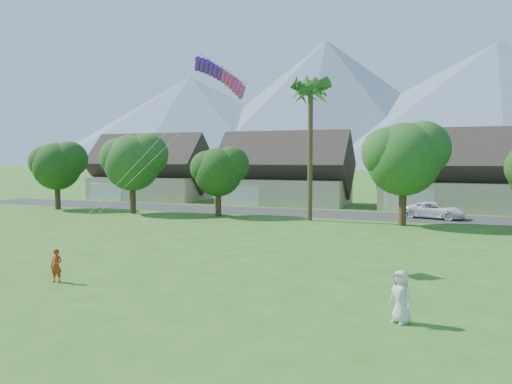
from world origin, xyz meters
The scene contains 10 objects.
ground centered at (0.00, 0.00, 0.00)m, with size 500.00×500.00×0.00m, color #2D6019.
street centered at (0.00, 34.00, 0.01)m, with size 90.00×7.00×0.01m, color #2D2D30.
kite_flyer centered at (-6.93, 2.96, 0.76)m, with size 0.55×0.36×1.52m, color #B42E14.
watcher centered at (8.05, 2.81, 0.91)m, with size 0.89×0.58×1.82m, color silver.
parked_car centered at (8.39, 34.00, 0.75)m, with size 2.49×5.40×1.50m, color white.
mountain_ridge centered at (10.40, 260.00, 29.07)m, with size 540.00×240.00×70.00m.
houses_row centered at (0.49, 42.99, 3.44)m, with size 72.75×8.19×8.86m.
tree_row centered at (-1.14, 27.92, 4.89)m, with size 62.27×6.67×8.45m.
fan_palm centered at (-2.00, 28.50, 11.80)m, with size 3.00×3.00×13.80m.
parafoil_kite centered at (-1.96, 10.05, 10.03)m, with size 3.26×1.40×0.50m.
Camera 1 is at (9.44, -14.47, 5.63)m, focal length 35.00 mm.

